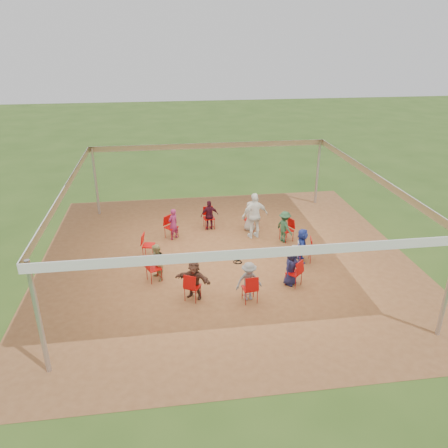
{
  "coord_description": "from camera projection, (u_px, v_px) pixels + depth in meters",
  "views": [
    {
      "loc": [
        -1.99,
        -13.64,
        7.4
      ],
      "look_at": [
        -0.04,
        0.3,
        1.23
      ],
      "focal_mm": 35.0,
      "sensor_mm": 36.0,
      "label": 1
    }
  ],
  "objects": [
    {
      "name": "chair_0",
      "position": [
        305.0,
        250.0,
        15.26
      ],
      "size": [
        0.51,
        0.5,
        0.9
      ],
      "primitive_type": null,
      "rotation": [
        0.0,
        0.0,
        1.37
      ],
      "color": "#BB0806",
      "rests_on": "ground"
    },
    {
      "name": "chair_6",
      "position": [
        154.0,
        268.0,
        14.05
      ],
      "size": [
        0.57,
        0.56,
        0.9
      ],
      "primitive_type": null,
      "rotation": [
        0.0,
        0.0,
        -1.14
      ],
      "color": "#BB0806",
      "rests_on": "ground"
    },
    {
      "name": "chair_7",
      "position": [
        193.0,
        286.0,
        13.05
      ],
      "size": [
        0.58,
        0.59,
        0.9
      ],
      "primitive_type": null,
      "rotation": [
        0.0,
        0.0,
        -0.52
      ],
      "color": "#BB0806",
      "rests_on": "ground"
    },
    {
      "name": "person_seated_1",
      "position": [
        285.0,
        227.0,
        16.65
      ],
      "size": [
        0.69,
        0.89,
        1.24
      ],
      "primitive_type": "imported",
      "rotation": [
        0.0,
        0.0,
        2.0
      ],
      "color": "#274F32",
      "rests_on": "ground"
    },
    {
      "name": "chair_1",
      "position": [
        287.0,
        230.0,
        16.78
      ],
      "size": [
        0.57,
        0.56,
        0.9
      ],
      "primitive_type": null,
      "rotation": [
        0.0,
        0.0,
        2.0
      ],
      "color": "#BB0806",
      "rests_on": "ground"
    },
    {
      "name": "tent",
      "position": [
        226.0,
        197.0,
        14.65
      ],
      "size": [
        10.33,
        10.33,
        3.0
      ],
      "color": "#B2B2B7",
      "rests_on": "ground"
    },
    {
      "name": "person_seated_7",
      "position": [
        249.0,
        281.0,
        12.99
      ],
      "size": [
        0.84,
        0.48,
        1.24
      ],
      "primitive_type": "imported",
      "rotation": [
        0.0,
        0.0,
        0.11
      ],
      "color": "gray",
      "rests_on": "ground"
    },
    {
      "name": "person_seated_6",
      "position": [
        194.0,
        279.0,
        13.09
      ],
      "size": [
        1.21,
        0.94,
        1.24
      ],
      "primitive_type": "imported",
      "rotation": [
        0.0,
        0.0,
        -0.52
      ],
      "color": "#523125",
      "rests_on": "ground"
    },
    {
      "name": "person_seated_3",
      "position": [
        210.0,
        215.0,
        17.7
      ],
      "size": [
        0.76,
        0.45,
        1.24
      ],
      "primitive_type": "imported",
      "rotation": [
        0.0,
        0.0,
        -3.03
      ],
      "color": "#3B0F1D",
      "rests_on": "ground"
    },
    {
      "name": "chair_3",
      "position": [
        209.0,
        218.0,
        17.88
      ],
      "size": [
        0.47,
        0.48,
        0.9
      ],
      "primitive_type": null,
      "rotation": [
        0.0,
        0.0,
        -3.03
      ],
      "color": "#BB0806",
      "rests_on": "ground"
    },
    {
      "name": "person_seated_0",
      "position": [
        302.0,
        245.0,
        15.2
      ],
      "size": [
        0.65,
        1.21,
        1.24
      ],
      "primitive_type": "imported",
      "rotation": [
        0.0,
        0.0,
        1.37
      ],
      "color": "#253A9E",
      "rests_on": "ground"
    },
    {
      "name": "chair_5",
      "position": [
        149.0,
        245.0,
        15.57
      ],
      "size": [
        0.51,
        0.5,
        0.9
      ],
      "primitive_type": null,
      "rotation": [
        0.0,
        0.0,
        -1.77
      ],
      "color": "#BB0806",
      "rests_on": "ground"
    },
    {
      "name": "cable_coil",
      "position": [
        238.0,
        262.0,
        15.34
      ],
      "size": [
        0.35,
        0.35,
        0.03
      ],
      "rotation": [
        0.0,
        0.0,
        0.16
      ],
      "color": "black",
      "rests_on": "ground"
    },
    {
      "name": "standing_person",
      "position": [
        255.0,
        216.0,
        16.9
      ],
      "size": [
        1.16,
        0.76,
        1.82
      ],
      "primitive_type": "imported",
      "rotation": [
        0.0,
        0.0,
        3.36
      ],
      "color": "white",
      "rests_on": "ground"
    },
    {
      "name": "person_seated_5",
      "position": [
        157.0,
        263.0,
        14.04
      ],
      "size": [
        0.57,
        0.69,
        1.24
      ],
      "primitive_type": "imported",
      "rotation": [
        0.0,
        0.0,
        -1.14
      ],
      "color": "tan",
      "rests_on": "ground"
    },
    {
      "name": "chair_2",
      "position": [
        251.0,
        219.0,
        17.78
      ],
      "size": [
        0.58,
        0.59,
        0.9
      ],
      "primitive_type": null,
      "rotation": [
        0.0,
        0.0,
        2.63
      ],
      "color": "#BB0806",
      "rests_on": "ground"
    },
    {
      "name": "person_seated_4",
      "position": [
        173.0,
        224.0,
        16.89
      ],
      "size": [
        0.53,
        0.52,
        1.24
      ],
      "primitive_type": "imported",
      "rotation": [
        0.0,
        0.0,
        -2.4
      ],
      "color": "#832151",
      "rests_on": "ground"
    },
    {
      "name": "laptop",
      "position": [
        297.0,
        246.0,
        15.22
      ],
      "size": [
        0.33,
        0.38,
        0.23
      ],
      "rotation": [
        0.0,
        0.0,
        1.37
      ],
      "color": "#B7B7BC",
      "rests_on": "ground"
    },
    {
      "name": "chair_4",
      "position": [
        171.0,
        227.0,
        17.04
      ],
      "size": [
        0.61,
        0.61,
        0.9
      ],
      "primitive_type": null,
      "rotation": [
        0.0,
        0.0,
        -2.4
      ],
      "color": "#BB0806",
      "rests_on": "ground"
    },
    {
      "name": "dirt_patch",
      "position": [
        226.0,
        259.0,
        15.6
      ],
      "size": [
        13.0,
        13.0,
        0.0
      ],
      "primitive_type": "plane",
      "color": "brown",
      "rests_on": "ground"
    },
    {
      "name": "chair_8",
      "position": [
        250.0,
        288.0,
        12.96
      ],
      "size": [
        0.47,
        0.48,
        0.9
      ],
      "primitive_type": null,
      "rotation": [
        0.0,
        0.0,
        0.11
      ],
      "color": "#BB0806",
      "rests_on": "ground"
    },
    {
      "name": "person_seated_8",
      "position": [
        291.0,
        267.0,
        13.8
      ],
      "size": [
        0.68,
        0.66,
        1.24
      ],
      "primitive_type": "imported",
      "rotation": [
        0.0,
        0.0,
        0.74
      ],
      "color": "#1E1F45",
      "rests_on": "ground"
    },
    {
      "name": "ground",
      "position": [
        226.0,
        259.0,
        15.6
      ],
      "size": [
        80.0,
        80.0,
        0.0
      ],
      "primitive_type": "plane",
      "color": "#325019",
      "rests_on": "ground"
    },
    {
      "name": "person_seated_2",
      "position": [
        250.0,
        216.0,
        17.61
      ],
      "size": [
        0.69,
        0.59,
        1.24
      ],
      "primitive_type": "imported",
      "rotation": [
        0.0,
        0.0,
        2.63
      ],
      "color": "#A29B8F",
      "rests_on": "ground"
    },
    {
      "name": "chair_9",
      "position": [
        294.0,
        273.0,
        13.8
      ],
      "size": [
        0.61,
        0.61,
        0.9
      ],
      "primitive_type": null,
      "rotation": [
        0.0,
        0.0,
        0.74
      ],
      "color": "#BB0806",
      "rests_on": "ground"
    }
  ]
}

